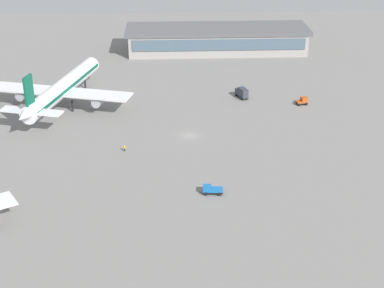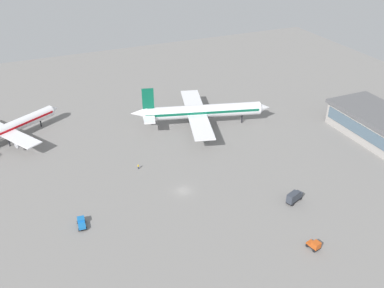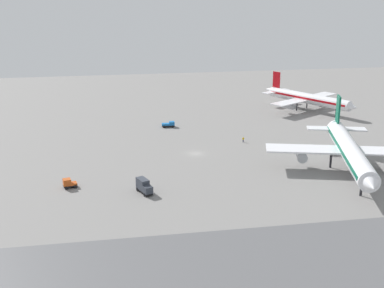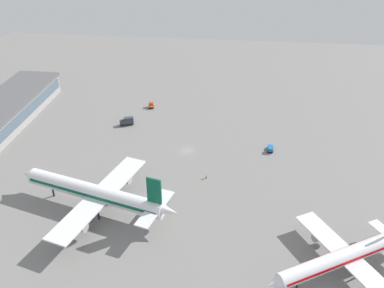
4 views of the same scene
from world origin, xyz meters
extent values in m
plane|color=gray|center=(0.00, 0.00, 0.00)|extent=(288.00, 288.00, 0.00)
cylinder|color=white|center=(36.45, -22.90, 5.94)|extent=(16.84, 44.66, 4.95)
cone|color=white|center=(30.02, -46.00, 5.94)|extent=(5.86, 6.03, 4.70)
cone|color=white|center=(42.88, 0.19, 6.68)|extent=(5.47, 7.02, 3.96)
cube|color=#0C593F|center=(36.45, -22.90, 6.31)|extent=(16.45, 42.95, 0.89)
cube|color=white|center=(37.05, -20.74, 5.44)|extent=(43.10, 18.40, 0.45)
cylinder|color=#A5A8AD|center=(48.58, -23.95, 3.71)|extent=(4.19, 6.36, 2.72)
cylinder|color=#A5A8AD|center=(25.53, -17.53, 3.71)|extent=(4.19, 6.36, 2.72)
cube|color=white|center=(41.88, -3.41, 6.43)|extent=(17.55, 8.47, 0.36)
cube|color=#0C593F|center=(41.88, -3.41, 12.37)|extent=(1.67, 4.30, 7.92)
cylinder|color=black|center=(32.22, -38.07, 1.73)|extent=(0.59, 0.59, 3.46)
cylinder|color=black|center=(41.23, -20.50, 1.73)|extent=(0.59, 0.59, 3.46)
cylinder|color=black|center=(33.60, -18.38, 1.73)|extent=(0.59, 0.59, 3.46)
cylinder|color=white|center=(53.16, 45.39, 4.83)|extent=(22.25, 33.45, 4.02)
cone|color=white|center=(63.18, 28.66, 4.83)|extent=(5.35, 5.42, 3.82)
cube|color=red|center=(53.16, 45.39, 5.13)|extent=(21.57, 32.24, 0.72)
cube|color=white|center=(52.22, 46.96, 4.43)|extent=(32.82, 22.88, 0.36)
cylinder|color=#A5A8AD|center=(43.88, 41.96, 3.02)|extent=(4.34, 5.22, 2.21)
cylinder|color=black|center=(59.74, 34.41, 1.41)|extent=(0.48, 0.48, 2.82)
cylinder|color=black|center=(48.90, 46.25, 1.41)|extent=(0.48, 0.48, 2.82)
cube|color=black|center=(-34.87, -20.88, 0.55)|extent=(3.53, 2.55, 0.30)
cube|color=#BF4C19|center=(-35.55, -21.04, 1.50)|extent=(2.17, 2.24, 1.60)
cube|color=#3F596B|center=(-36.34, -21.21, 1.82)|extent=(0.42, 1.58, 0.90)
cube|color=#BF4C19|center=(-33.99, -20.69, 0.95)|extent=(1.78, 2.16, 0.50)
cylinder|color=black|center=(-35.76, -22.05, 0.40)|extent=(0.85, 0.47, 0.80)
cylinder|color=black|center=(-36.17, -20.20, 0.40)|extent=(0.85, 0.47, 0.80)
cylinder|color=black|center=(-33.57, -21.57, 0.40)|extent=(0.85, 0.47, 0.80)
cylinder|color=black|center=(-33.98, -19.72, 0.40)|extent=(0.85, 0.47, 0.80)
cube|color=black|center=(-17.37, -27.51, 0.55)|extent=(3.75, 5.91, 0.30)
cube|color=#333842|center=(-16.70, -29.29, 1.50)|extent=(2.41, 2.35, 1.60)
cube|color=#3F596B|center=(-16.42, -30.05, 1.82)|extent=(1.52, 0.64, 0.90)
cube|color=#333842|center=(-17.69, -26.67, 2.00)|extent=(3.12, 4.23, 2.60)
cylinder|color=black|center=(-15.79, -29.01, 0.40)|extent=(0.56, 0.85, 0.80)
cylinder|color=black|center=(-17.57, -29.68, 0.40)|extent=(0.56, 0.85, 0.80)
cylinder|color=black|center=(-17.17, -25.35, 0.40)|extent=(0.56, 0.85, 0.80)
cylinder|color=black|center=(-18.95, -26.01, 0.40)|extent=(0.56, 0.85, 0.80)
cube|color=black|center=(-3.98, 30.70, 0.55)|extent=(4.54, 2.25, 0.30)
cube|color=#1966B2|center=(-2.69, 30.60, 1.30)|extent=(1.95, 2.04, 1.20)
cube|color=#3F596B|center=(-1.88, 30.53, 1.54)|extent=(0.21, 1.60, 0.67)
cube|color=#1966B2|center=(-4.88, 30.77, 1.00)|extent=(2.75, 2.10, 0.60)
cylinder|color=black|center=(-2.37, 31.52, 0.40)|extent=(0.82, 0.36, 0.80)
cylinder|color=black|center=(-2.52, 29.63, 0.40)|extent=(0.82, 0.36, 0.80)
cylinder|color=black|center=(-5.44, 31.77, 0.40)|extent=(0.82, 0.36, 0.80)
cylinder|color=black|center=(-5.59, 29.88, 0.40)|extent=(0.82, 0.36, 0.80)
cylinder|color=#1E2338|center=(16.80, 8.68, 0.42)|extent=(0.32, 0.32, 0.85)
cylinder|color=yellow|center=(16.80, 8.68, 1.15)|extent=(0.39, 0.39, 0.60)
sphere|color=tan|center=(16.80, 8.68, 1.56)|extent=(0.22, 0.22, 0.22)
cylinder|color=yellow|center=(16.56, 8.68, 1.15)|extent=(0.10, 0.10, 0.54)
cylinder|color=yellow|center=(17.04, 8.67, 1.15)|extent=(0.10, 0.10, 0.54)
camera|label=1|loc=(5.54, 141.72, 65.64)|focal=54.58mm
camera|label=2|loc=(-93.81, 37.50, 75.01)|focal=39.11mm
camera|label=3|loc=(-26.27, -141.72, 47.18)|focal=48.55mm
camera|label=4|loc=(130.55, 17.78, 80.45)|focal=38.85mm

